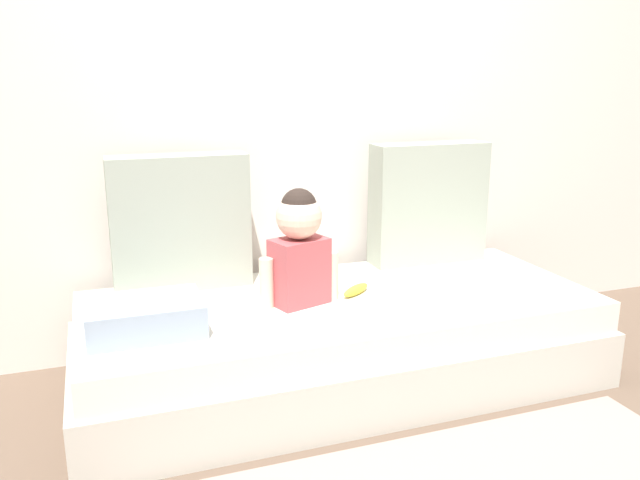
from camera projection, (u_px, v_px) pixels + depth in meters
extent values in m
plane|color=brown|center=(340.00, 380.00, 2.74)|extent=(12.00, 12.00, 0.00)
cube|color=silver|center=(296.00, 89.00, 2.97)|extent=(5.33, 0.10, 2.38)
cube|color=beige|center=(340.00, 354.00, 2.71)|extent=(2.13, 0.90, 0.23)
cube|color=silver|center=(340.00, 313.00, 2.66)|extent=(2.07, 0.88, 0.14)
cube|color=#99A393|center=(180.00, 222.00, 2.70)|extent=(0.57, 0.16, 0.57)
cube|color=#99A393|center=(428.00, 203.00, 3.09)|extent=(0.56, 0.16, 0.57)
cube|color=#B24C51|center=(299.00, 271.00, 2.55)|extent=(0.25, 0.20, 0.26)
sphere|color=beige|center=(299.00, 217.00, 2.49)|extent=(0.18, 0.18, 0.18)
sphere|color=#2D231E|center=(299.00, 206.00, 2.48)|extent=(0.14, 0.14, 0.14)
cylinder|color=beige|center=(266.00, 283.00, 2.51)|extent=(0.06, 0.06, 0.20)
cylinder|color=beige|center=(331.00, 276.00, 2.60)|extent=(0.06, 0.06, 0.20)
ellipsoid|color=yellow|center=(356.00, 290.00, 2.67)|extent=(0.16, 0.13, 0.04)
cube|color=#8E9EB2|center=(145.00, 317.00, 2.27)|extent=(0.40, 0.28, 0.12)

